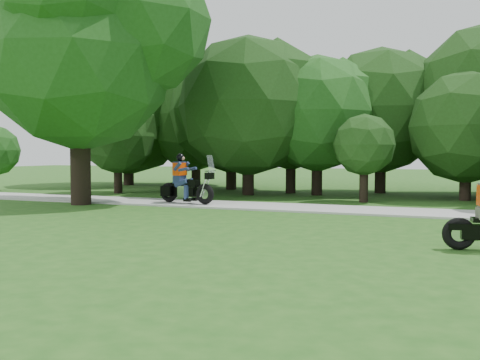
% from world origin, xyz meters
% --- Properties ---
extents(ground, '(100.00, 100.00, 0.00)m').
position_xyz_m(ground, '(0.00, 0.00, 0.00)').
color(ground, '#1F5117').
rests_on(ground, ground).
extents(walkway, '(60.00, 2.20, 0.06)m').
position_xyz_m(walkway, '(0.00, 8.00, 0.03)').
color(walkway, '#A7A7A1').
rests_on(walkway, ground).
extents(tree_line, '(40.29, 11.73, 7.80)m').
position_xyz_m(tree_line, '(1.05, 14.82, 3.68)').
color(tree_line, black).
rests_on(tree_line, ground).
extents(big_tree_west, '(8.64, 6.56, 9.96)m').
position_xyz_m(big_tree_west, '(-10.54, 6.85, 5.76)').
color(big_tree_west, black).
rests_on(big_tree_west, ground).
extents(touring_motorcycle, '(2.21, 0.89, 1.69)m').
position_xyz_m(touring_motorcycle, '(-7.21, 7.73, 0.67)').
color(touring_motorcycle, black).
rests_on(touring_motorcycle, walkway).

